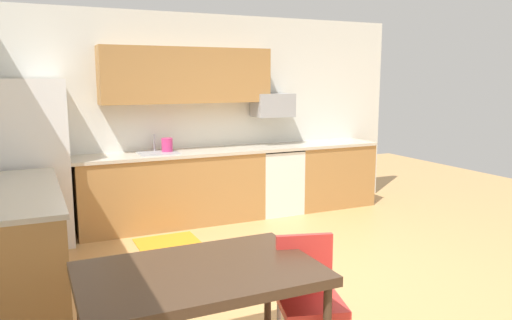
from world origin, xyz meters
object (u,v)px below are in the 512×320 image
Objects in this scene: kettle at (167,146)px; oven_range at (275,180)px; chair_near_table at (308,291)px; dining_table at (200,279)px; refrigerator at (32,163)px; microwave at (273,105)px.

oven_range is at bearing -1.89° from kettle.
oven_range reaches higher than chair_near_table.
dining_table is at bearing -101.94° from kettle.
chair_near_table is (1.56, -3.36, -0.43)m from refrigerator.
refrigerator is 1.33× the size of dining_table.
dining_table is (-2.25, -3.50, -0.80)m from microwave.
oven_range is 1.62m from kettle.
kettle is (0.73, 3.45, 0.32)m from dining_table.
chair_near_table reaches higher than dining_table.
microwave reaches higher than kettle.
microwave reaches higher than chair_near_table.
dining_table is 7.00× the size of kettle.
microwave is (3.08, 0.18, 0.56)m from refrigerator.
oven_range is at bearing 1.49° from refrigerator.
chair_near_table is (-1.53, -3.54, -0.99)m from microwave.
oven_range is at bearing 56.57° from dining_table.
kettle reaches higher than dining_table.
kettle is at bearing 89.82° from chair_near_table.
dining_table is at bearing -122.67° from microwave.
refrigerator is 3.43m from dining_table.
microwave is 1.59m from kettle.
microwave reaches higher than oven_range.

